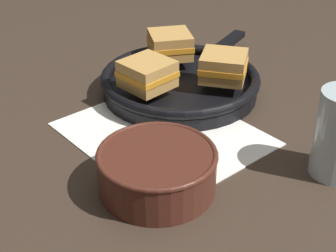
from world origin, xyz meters
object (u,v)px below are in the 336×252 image
Objects in this scene: sandwich_near_right at (170,45)px; sandwich_far_left at (147,74)px; spoon at (162,138)px; soup_bowl at (157,168)px; skillet at (181,83)px; sandwich_near_left at (224,66)px.

sandwich_far_left is at bearing -52.54° from sandwich_near_right.
soup_bowl is at bearing -13.03° from spoon.
skillet is at bearing 136.66° from soup_bowl.
sandwich_near_left reaches higher than soup_bowl.
sandwich_near_right reaches higher than soup_bowl.
skillet is 4.39× the size of sandwich_far_left.
sandwich_near_left is 1.23× the size of sandwich_far_left.
sandwich_far_left is (-0.05, -0.12, 0.00)m from sandwich_near_left.
sandwich_near_right is at bearing 165.87° from spoon.
soup_bowl is 0.23m from sandwich_far_left.
sandwich_near_right is 1.15× the size of sandwich_far_left.
soup_bowl is at bearing -59.05° from sandwich_near_left.
sandwich_near_left is 0.13m from sandwich_near_right.
sandwich_near_right is 0.13m from sandwich_far_left.
spoon is 1.67× the size of sandwich_far_left.
skillet reaches higher than spoon.
sandwich_near_left and sandwich_near_right have the same top height.
sandwich_near_left is (-0.14, 0.24, 0.03)m from soup_bowl.
soup_bowl is 0.28m from sandwich_near_left.
sandwich_far_left is (0.08, -0.11, 0.00)m from sandwich_near_right.
spoon is at bearing -23.04° from sandwich_far_left.
soup_bowl reaches higher than spoon.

